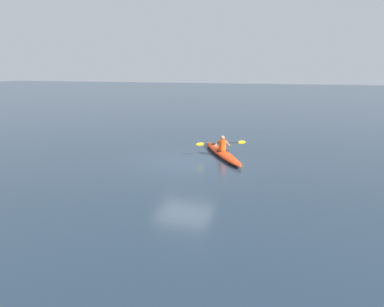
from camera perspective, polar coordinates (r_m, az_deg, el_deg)
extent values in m
plane|color=#1E2D3D|center=(16.40, -1.21, -1.37)|extent=(160.00, 160.00, 0.00)
ellipsoid|color=red|center=(17.63, 4.68, 0.07)|extent=(3.06, 4.71, 0.27)
torus|color=black|center=(17.60, 4.69, 0.44)|extent=(0.74, 0.74, 0.04)
cylinder|color=black|center=(19.03, 3.30, 1.46)|extent=(0.18, 0.18, 0.02)
cylinder|color=#E04C14|center=(17.52, 4.73, 1.29)|extent=(0.34, 0.34, 0.50)
sphere|color=#936B4C|center=(17.45, 4.75, 2.45)|extent=(0.21, 0.21, 0.21)
cylinder|color=black|center=(17.70, 4.53, 1.58)|extent=(1.81, 1.06, 0.03)
ellipsoid|color=gold|center=(17.42, 1.28, 1.43)|extent=(0.37, 0.23, 0.17)
ellipsoid|color=gold|center=(18.03, 7.68, 1.72)|extent=(0.37, 0.23, 0.17)
cylinder|color=#936B4C|center=(17.51, 3.80, 1.49)|extent=(0.23, 0.29, 0.34)
cylinder|color=#936B4C|center=(17.67, 5.49, 1.57)|extent=(0.32, 0.13, 0.34)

